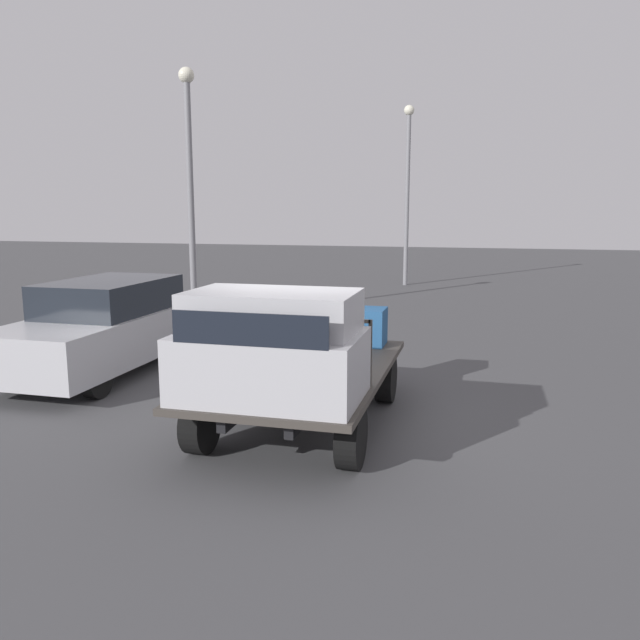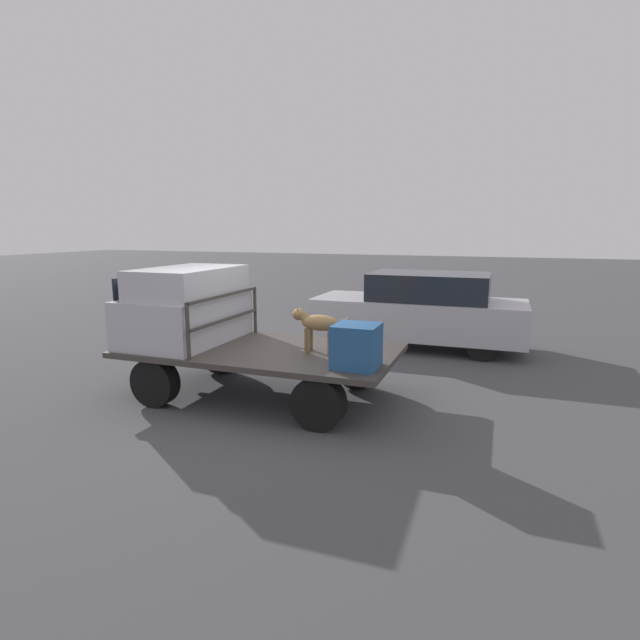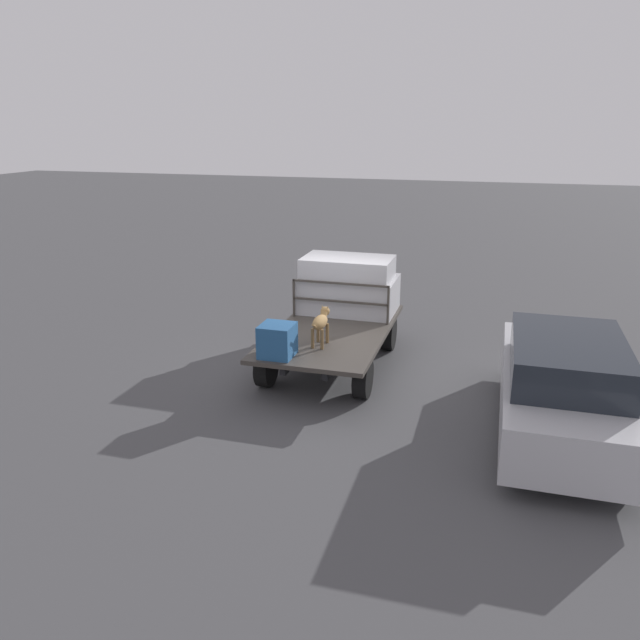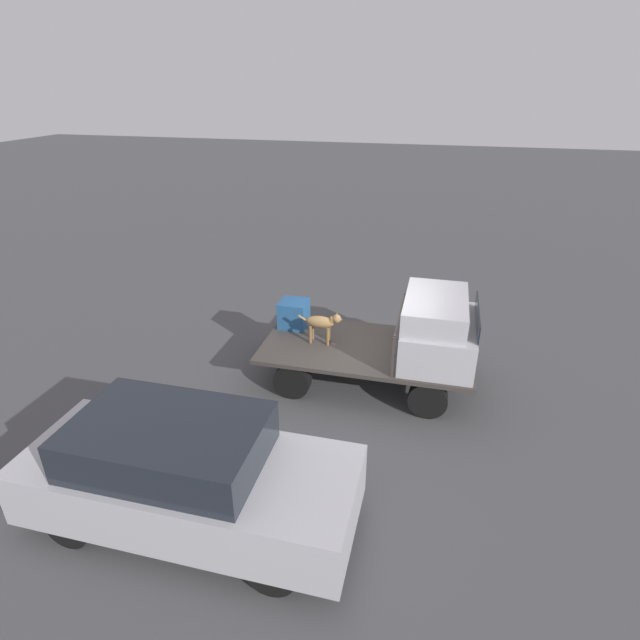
# 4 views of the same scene
# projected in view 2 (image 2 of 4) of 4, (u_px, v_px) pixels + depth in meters

# --- Properties ---
(ground_plane) EXTENTS (80.00, 80.00, 0.00)m
(ground_plane) POSITION_uv_depth(u_px,v_px,m) (262.00, 396.00, 7.53)
(ground_plane) COLOR #474749
(flatbed_truck) EXTENTS (3.99, 2.09, 0.75)m
(flatbed_truck) POSITION_uv_depth(u_px,v_px,m) (261.00, 360.00, 7.43)
(flatbed_truck) COLOR black
(flatbed_truck) RESTS_ON ground
(truck_cab) EXTENTS (1.29, 1.97, 1.15)m
(truck_cab) POSITION_uv_depth(u_px,v_px,m) (186.00, 307.00, 7.72)
(truck_cab) COLOR #B7B7BC
(truck_cab) RESTS_ON flatbed_truck
(truck_headboard) EXTENTS (0.04, 1.97, 0.78)m
(truck_headboard) POSITION_uv_depth(u_px,v_px,m) (225.00, 311.00, 7.50)
(truck_headboard) COLOR #3D3833
(truck_headboard) RESTS_ON flatbed_truck
(dog) EXTENTS (0.89, 0.23, 0.66)m
(dog) POSITION_uv_depth(u_px,v_px,m) (316.00, 323.00, 7.05)
(dog) COLOR brown
(dog) RESTS_ON flatbed_truck
(cargo_crate) EXTENTS (0.56, 0.56, 0.56)m
(cargo_crate) POSITION_uv_depth(u_px,v_px,m) (357.00, 346.00, 6.31)
(cargo_crate) COLOR #235184
(cargo_crate) RESTS_ON flatbed_truck
(parked_sedan) EXTENTS (4.35, 1.72, 1.58)m
(parked_sedan) POSITION_uv_depth(u_px,v_px,m) (421.00, 310.00, 10.51)
(parked_sedan) COLOR black
(parked_sedan) RESTS_ON ground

